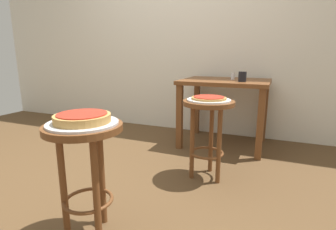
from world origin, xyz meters
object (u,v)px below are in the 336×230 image
object	(u,v)px
dining_table	(225,91)
serving_plate_foreground	(83,123)
stool_foreground	(85,154)
pizza_foreground	(82,118)
pizza_middle	(209,98)
cup_near_edge	(242,77)
condiment_shaker	(233,76)
serving_plate_middle	(209,100)
stool_middle	(208,121)

from	to	relation	value
dining_table	serving_plate_foreground	bearing A→B (deg)	-101.37
stool_foreground	pizza_foreground	distance (m)	0.19
serving_plate_foreground	pizza_middle	world-z (taller)	pizza_middle
stool_foreground	cup_near_edge	size ratio (longest dim) A/B	6.39
stool_foreground	pizza_middle	world-z (taller)	pizza_middle
stool_foreground	condiment_shaker	world-z (taller)	condiment_shaker
serving_plate_middle	condiment_shaker	size ratio (longest dim) A/B	4.68
serving_plate_foreground	dining_table	bearing A→B (deg)	78.63
pizza_middle	cup_near_edge	bearing A→B (deg)	78.16
pizza_foreground	dining_table	size ratio (longest dim) A/B	0.31
pizza_middle	pizza_foreground	bearing A→B (deg)	-113.34
stool_middle	serving_plate_middle	distance (m)	0.17
serving_plate_middle	dining_table	bearing A→B (deg)	92.90
condiment_shaker	serving_plate_middle	bearing A→B (deg)	-91.72
cup_near_edge	condiment_shaker	distance (m)	0.22
stool_foreground	condiment_shaker	distance (m)	1.92
dining_table	condiment_shaker	size ratio (longest dim) A/B	12.59
cup_near_edge	condiment_shaker	bearing A→B (deg)	123.61
dining_table	cup_near_edge	size ratio (longest dim) A/B	9.10
stool_foreground	serving_plate_foreground	size ratio (longest dim) A/B	1.77
stool_middle	condiment_shaker	size ratio (longest dim) A/B	8.84
stool_foreground	stool_middle	distance (m)	1.04
condiment_shaker	pizza_middle	bearing A→B (deg)	-91.72
serving_plate_foreground	stool_middle	bearing A→B (deg)	66.66
stool_foreground	serving_plate_middle	distance (m)	1.05
pizza_middle	serving_plate_foreground	bearing A→B (deg)	-113.34
serving_plate_middle	dining_table	xyz separation A→B (m)	(-0.04, 0.87, -0.04)
pizza_foreground	cup_near_edge	size ratio (longest dim) A/B	2.84
stool_foreground	cup_near_edge	world-z (taller)	cup_near_edge
condiment_shaker	cup_near_edge	bearing A→B (deg)	-56.39
serving_plate_foreground	cup_near_edge	bearing A→B (deg)	71.42
serving_plate_middle	cup_near_edge	xyz separation A→B (m)	(0.15, 0.72, 0.13)
stool_foreground	serving_plate_foreground	xyz separation A→B (m)	(0.00, -0.00, 0.17)
serving_plate_middle	dining_table	world-z (taller)	dining_table
condiment_shaker	pizza_foreground	bearing A→B (deg)	-103.29
stool_middle	condiment_shaker	xyz separation A→B (m)	(0.03, 0.90, 0.28)
stool_foreground	stool_middle	size ratio (longest dim) A/B	1.00
pizza_foreground	pizza_middle	world-z (taller)	pizza_foreground
stool_foreground	pizza_middle	xyz separation A→B (m)	(0.41, 0.95, 0.18)
stool_foreground	serving_plate_middle	xyz separation A→B (m)	(0.41, 0.95, 0.17)
stool_foreground	pizza_middle	size ratio (longest dim) A/B	2.38
pizza_middle	dining_table	world-z (taller)	dining_table
dining_table	cup_near_edge	xyz separation A→B (m)	(0.19, -0.15, 0.17)
pizza_middle	dining_table	xyz separation A→B (m)	(-0.04, 0.87, -0.05)
pizza_foreground	serving_plate_middle	bearing A→B (deg)	66.66
pizza_foreground	dining_table	distance (m)	1.86
stool_middle	pizza_middle	xyz separation A→B (m)	(-0.00, 0.00, 0.18)
pizza_foreground	serving_plate_middle	distance (m)	1.04
cup_near_edge	pizza_middle	bearing A→B (deg)	-101.84
dining_table	condiment_shaker	bearing A→B (deg)	23.16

